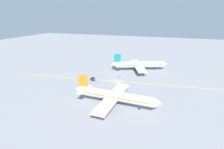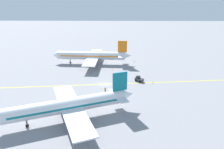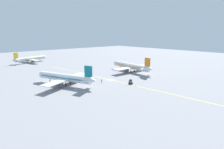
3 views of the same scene
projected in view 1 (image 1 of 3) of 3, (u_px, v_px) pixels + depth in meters
name	position (u px, v px, depth m)	size (l,w,h in m)	color
ground_plane	(117.00, 81.00, 91.92)	(400.00, 400.00, 0.00)	gray
apron_yellow_centreline	(117.00, 81.00, 91.92)	(0.40, 120.00, 0.01)	yellow
airplane_at_gate	(139.00, 65.00, 108.71)	(27.86, 33.95, 10.60)	white
airplane_adjacent_stand	(114.00, 96.00, 67.03)	(28.20, 35.51, 10.60)	white
baggage_tug_dark	(93.00, 79.00, 92.83)	(3.06, 3.27, 2.11)	#333842
ground_crew_worker	(119.00, 76.00, 97.58)	(0.37, 0.51, 1.68)	#23232D
traffic_cone_near_nose	(86.00, 78.00, 95.97)	(0.32, 0.32, 0.55)	orange
traffic_cone_mid_apron	(67.00, 100.00, 71.04)	(0.32, 0.32, 0.55)	orange
traffic_cone_by_wingtip	(100.00, 92.00, 78.30)	(0.32, 0.32, 0.55)	orange
traffic_cone_far_edge	(136.00, 75.00, 99.89)	(0.32, 0.32, 0.55)	orange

